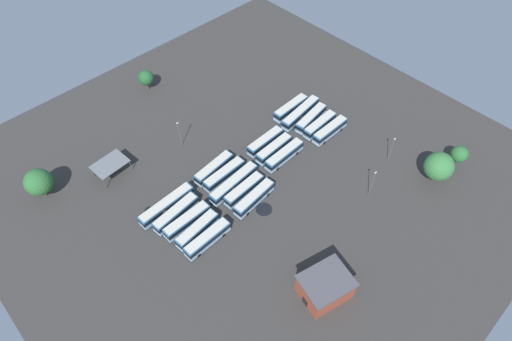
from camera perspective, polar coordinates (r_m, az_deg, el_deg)
ground_plane at (r=113.73m, az=-0.17°, el=0.09°), size 127.52×127.52×0.00m
bus_row0_slot0 at (r=100.08m, az=-6.45°, el=-9.01°), size 12.16×2.79×3.49m
bus_row0_slot1 at (r=101.58m, az=-7.78°, el=-7.85°), size 11.81×3.58×3.49m
bus_row0_slot2 at (r=103.28m, az=-9.13°, el=-6.65°), size 12.32×2.67×3.49m
bus_row0_slot3 at (r=104.94m, az=-10.56°, el=-5.63°), size 12.82×3.68×3.49m
bus_row0_slot4 at (r=106.72m, az=-11.78°, el=-4.58°), size 15.18×3.03×3.49m
bus_row1_slot0 at (r=105.74m, az=-0.24°, el=-3.71°), size 12.57×3.62×3.49m
bus_row1_slot1 at (r=107.30m, az=-1.60°, el=-2.61°), size 11.87×3.09×3.49m
bus_row1_slot2 at (r=108.64m, az=-2.97°, el=-1.75°), size 15.26×3.65×3.49m
bus_row1_slot3 at (r=110.59m, az=-4.23°, el=-0.57°), size 12.43×2.96×3.49m
bus_row1_slot4 at (r=112.14m, az=-5.59°, el=0.25°), size 12.20×3.66×3.49m
bus_row2_slot1 at (r=114.90m, az=3.78°, el=2.04°), size 12.60×2.86×3.49m
bus_row2_slot2 at (r=116.24m, az=2.41°, el=2.86°), size 11.86×3.01×3.49m
bus_row2_slot3 at (r=118.01m, az=1.23°, el=3.83°), size 11.86×2.84×3.49m
bus_row3_slot0 at (r=122.80m, az=9.79°, el=5.26°), size 12.05×2.65×3.49m
bus_row3_slot1 at (r=123.91m, az=8.48°, el=5.98°), size 11.77×2.99×3.49m
bus_row3_slot2 at (r=125.56m, az=7.33°, el=6.87°), size 12.45×4.21×3.49m
bus_row3_slot3 at (r=126.79m, az=5.93°, el=7.57°), size 15.30×4.21×3.49m
bus_row3_slot4 at (r=128.15m, az=4.64°, el=8.24°), size 12.39×2.89×3.49m
depot_building at (r=93.96m, az=9.16°, el=-14.98°), size 12.12×10.68×5.91m
maintenance_shelter at (r=116.49m, az=-18.85°, el=0.80°), size 9.11×6.77×3.81m
lamp_post_by_building at (r=108.41m, az=15.17°, el=-1.62°), size 0.56×0.28×9.10m
lamp_post_far_corner at (r=118.25m, az=17.56°, el=2.82°), size 0.56×0.28×8.11m
lamp_post_mid_lot at (r=117.71m, az=-10.14°, el=4.83°), size 0.56×0.28×8.91m
tree_east_edge at (r=116.17m, az=23.12°, el=0.50°), size 7.37×7.37×9.53m
tree_northwest at (r=116.75m, az=-26.92°, el=-1.39°), size 6.78×6.78×8.92m
tree_north_edge at (r=138.58m, az=-14.38°, el=11.85°), size 4.66×4.66×6.79m
tree_northeast at (r=123.12m, az=25.40°, el=1.98°), size 4.44×4.44×6.83m
puddle_front_lane at (r=109.11m, az=-13.96°, el=-5.16°), size 2.49×2.49×0.01m
puddle_near_shelter at (r=106.12m, az=1.07°, el=-5.17°), size 4.11×4.11×0.01m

